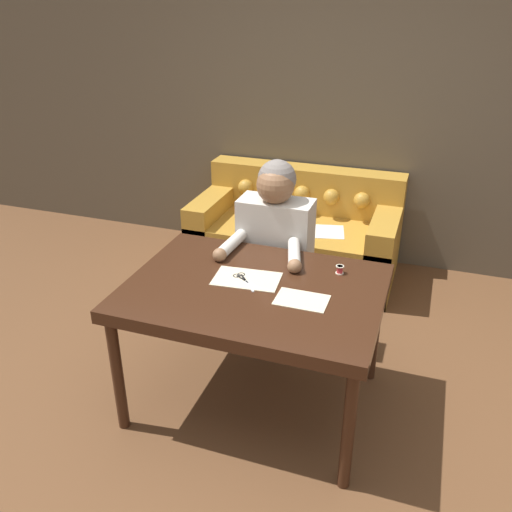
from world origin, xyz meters
TOP-DOWN VIEW (x-y plane):
  - ground_plane at (0.00, 0.00)m, footprint 16.00×16.00m
  - wall_back at (0.00, 2.20)m, footprint 8.00×0.06m
  - dining_table at (-0.10, 0.12)m, footprint 1.32×0.97m
  - couch at (-0.31, 1.78)m, footprint 1.63×0.84m
  - person at (-0.18, 0.74)m, footprint 0.52×0.60m
  - pattern_paper_main at (-0.16, 0.18)m, footprint 0.37×0.25m
  - pattern_paper_offcut at (0.17, 0.06)m, footprint 0.26×0.18m
  - scissors at (-0.18, 0.17)m, footprint 0.19×0.18m
  - thread_spool at (0.29, 0.40)m, footprint 0.04×0.04m

SIDE VIEW (x-z plane):
  - ground_plane at x=0.00m, z-range 0.00..0.00m
  - couch at x=-0.31m, z-range -0.11..0.70m
  - person at x=-0.18m, z-range 0.04..1.28m
  - dining_table at x=-0.10m, z-range 0.31..1.06m
  - pattern_paper_main at x=-0.16m, z-range 0.76..0.76m
  - pattern_paper_offcut at x=0.17m, z-range 0.76..0.76m
  - scissors at x=-0.18m, z-range 0.76..0.76m
  - thread_spool at x=0.29m, z-range 0.76..0.80m
  - wall_back at x=0.00m, z-range 0.00..2.60m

